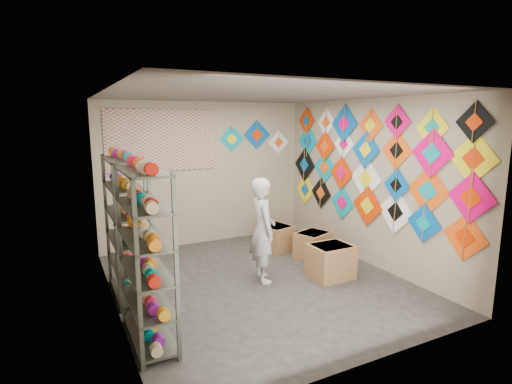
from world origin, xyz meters
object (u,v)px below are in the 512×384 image
shopkeeper (263,230)px  carton_a (331,261)px  shelf_rack_back (126,227)px  carton_b (313,245)px  shelf_rack_front (146,257)px  carton_c (276,238)px

shopkeeper → carton_a: (0.96, -0.38, -0.52)m
shelf_rack_back → shopkeeper: (1.87, -0.39, -0.18)m
carton_a → carton_b: carton_a is taller
shelf_rack_back → carton_a: bearing=-15.3°
shelf_rack_front → carton_b: shelf_rack_front is taller
shelf_rack_back → carton_c: shelf_rack_back is taller
shopkeeper → carton_a: bearing=-100.4°
carton_a → carton_c: 1.50m
shopkeeper → shelf_rack_back: bearing=89.3°
carton_b → carton_c: (-0.36, 0.65, 0.00)m
carton_b → carton_c: bearing=98.7°
shopkeeper → carton_c: shopkeeper is taller
shelf_rack_back → carton_b: size_ratio=3.41×
shelf_rack_front → shopkeeper: bearing=25.9°
carton_a → shelf_rack_front: bearing=-169.9°
shelf_rack_front → carton_c: shelf_rack_front is taller
shelf_rack_front → carton_b: 3.46m
shelf_rack_front → carton_c: bearing=36.5°
shelf_rack_front → shopkeeper: (1.87, 0.91, -0.18)m
shopkeeper → carton_a: size_ratio=2.53×
carton_a → carton_c: carton_a is taller
carton_b → shelf_rack_front: bearing=-176.0°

